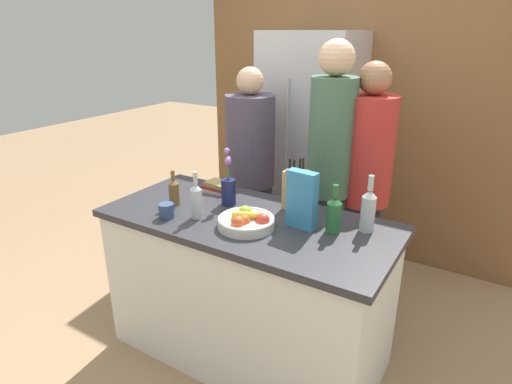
% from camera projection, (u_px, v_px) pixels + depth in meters
% --- Properties ---
extents(ground_plane, '(14.00, 14.00, 0.00)m').
position_uv_depth(ground_plane, '(248.00, 350.00, 2.67)').
color(ground_plane, '#A37F5B').
extents(kitchen_island, '(1.63, 0.75, 0.91)m').
position_uv_depth(kitchen_island, '(248.00, 288.00, 2.50)').
color(kitchen_island, silver).
rests_on(kitchen_island, ground_plane).
extents(back_wall_wood, '(2.83, 0.12, 2.60)m').
position_uv_depth(back_wall_wood, '(357.00, 102.00, 3.56)').
color(back_wall_wood, brown).
rests_on(back_wall_wood, ground_plane).
extents(refrigerator, '(0.71, 0.62, 1.86)m').
position_uv_depth(refrigerator, '(309.00, 151.00, 3.53)').
color(refrigerator, '#B7B7BC').
rests_on(refrigerator, ground_plane).
extents(fruit_bowl, '(0.30, 0.30, 0.10)m').
position_uv_depth(fruit_bowl, '(247.00, 221.00, 2.22)').
color(fruit_bowl, silver).
rests_on(fruit_bowl, kitchen_island).
extents(knife_block, '(0.12, 0.11, 0.31)m').
position_uv_depth(knife_block, '(296.00, 189.00, 2.43)').
color(knife_block, tan).
rests_on(knife_block, kitchen_island).
extents(flower_vase, '(0.09, 0.09, 0.34)m').
position_uv_depth(flower_vase, '(228.00, 187.00, 2.48)').
color(flower_vase, '#191E4C').
rests_on(flower_vase, kitchen_island).
extents(cereal_box, '(0.16, 0.08, 0.30)m').
position_uv_depth(cereal_box, '(302.00, 200.00, 2.18)').
color(cereal_box, teal).
rests_on(cereal_box, kitchen_island).
extents(coffee_mug, '(0.08, 0.12, 0.08)m').
position_uv_depth(coffee_mug, '(167.00, 210.00, 2.33)').
color(coffee_mug, '#334770').
rests_on(coffee_mug, kitchen_island).
extents(book_stack, '(0.19, 0.15, 0.06)m').
position_uv_depth(book_stack, '(218.00, 187.00, 2.72)').
color(book_stack, '#B7A88E').
rests_on(book_stack, kitchen_island).
extents(bottle_oil, '(0.08, 0.08, 0.26)m').
position_uv_depth(bottle_oil, '(334.00, 214.00, 2.14)').
color(bottle_oil, '#286633').
rests_on(bottle_oil, kitchen_island).
extents(bottle_vinegar, '(0.07, 0.07, 0.30)m').
position_uv_depth(bottle_vinegar, '(368.00, 210.00, 2.15)').
color(bottle_vinegar, '#B2BCC1').
rests_on(bottle_vinegar, kitchen_island).
extents(bottle_wine, '(0.06, 0.06, 0.26)m').
position_uv_depth(bottle_wine, '(196.00, 200.00, 2.31)').
color(bottle_wine, '#B2BCC1').
rests_on(bottle_wine, kitchen_island).
extents(bottle_water, '(0.06, 0.06, 0.21)m').
position_uv_depth(bottle_water, '(174.00, 191.00, 2.49)').
color(bottle_water, brown).
rests_on(bottle_water, kitchen_island).
extents(person_at_sink, '(0.36, 0.36, 1.63)m').
position_uv_depth(person_at_sink, '(250.00, 167.00, 3.17)').
color(person_at_sink, '#383842').
rests_on(person_at_sink, ground_plane).
extents(person_in_blue, '(0.28, 0.28, 1.83)m').
position_uv_depth(person_in_blue, '(330.00, 168.00, 2.70)').
color(person_in_blue, '#383842').
rests_on(person_in_blue, ground_plane).
extents(person_in_red_tee, '(0.33, 0.33, 1.70)m').
position_uv_depth(person_in_red_tee, '(365.00, 181.00, 2.74)').
color(person_in_red_tee, '#383842').
rests_on(person_in_red_tee, ground_plane).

